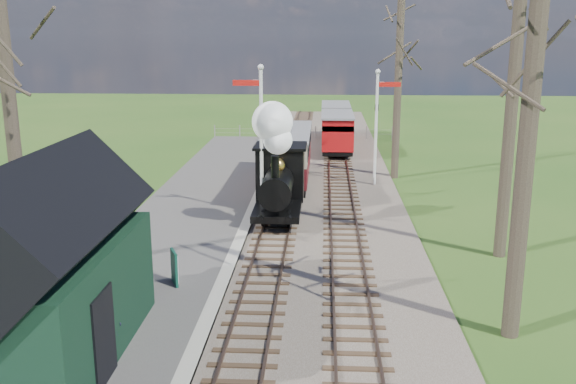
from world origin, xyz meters
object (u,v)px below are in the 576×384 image
at_px(sign_board, 175,267).
at_px(bench, 128,303).
at_px(station_shed, 49,271).
at_px(semaphore_far, 378,119).
at_px(person, 114,328).
at_px(semaphore_near, 260,131).
at_px(locomotive, 278,169).
at_px(red_carriage_b, 336,120).
at_px(coach, 287,155).
at_px(red_carriage_a, 337,132).

xyz_separation_m(sign_board, bench, (-0.71, -2.26, -0.13)).
distance_m(station_shed, semaphore_far, 20.01).
distance_m(bench, person, 2.19).
distance_m(semaphore_far, sign_board, 15.48).
xyz_separation_m(semaphore_near, person, (-2.16, -11.98, -2.72)).
bearing_deg(station_shed, semaphore_near, 73.62).
distance_m(locomotive, red_carriage_b, 20.33).
xyz_separation_m(coach, person, (-2.93, -17.59, -0.71)).
height_order(station_shed, red_carriage_a, station_shed).
xyz_separation_m(semaphore_far, red_carriage_b, (-1.77, 13.69, -1.92)).
height_order(coach, red_carriage_a, coach).
bearing_deg(person, locomotive, -31.87).
xyz_separation_m(red_carriage_b, bench, (-5.87, -29.53, -0.86)).
relative_size(semaphore_near, coach, 0.81).
relative_size(semaphore_near, person, 4.44).
bearing_deg(red_carriage_a, semaphore_near, -103.36).
distance_m(locomotive, coach, 6.10).
bearing_deg(person, coach, -27.12).
bearing_deg(bench, person, -80.93).
height_order(red_carriage_b, bench, red_carriage_b).
bearing_deg(locomotive, person, -104.19).
height_order(semaphore_far, person, semaphore_far).
height_order(locomotive, red_carriage_a, locomotive).
relative_size(semaphore_near, bench, 4.24).
relative_size(red_carriage_a, person, 3.47).
xyz_separation_m(station_shed, bench, (1.03, 2.16, -1.69)).
bearing_deg(coach, sign_board, -100.96).
height_order(station_shed, red_carriage_b, station_shed).
height_order(station_shed, coach, station_shed).
bearing_deg(semaphore_near, red_carriage_b, 80.29).
bearing_deg(coach, red_carriage_a, 73.13).
relative_size(semaphore_near, sign_board, 6.09).
bearing_deg(sign_board, station_shed, -111.52).
height_order(semaphore_near, locomotive, semaphore_near).
relative_size(station_shed, locomotive, 1.31).
xyz_separation_m(semaphore_near, bench, (-2.50, -9.84, -3.04)).
bearing_deg(station_shed, person, 0.87).
relative_size(semaphore_far, bench, 3.90).
xyz_separation_m(semaphore_far, sign_board, (-6.93, -13.58, -2.64)).
xyz_separation_m(station_shed, person, (1.37, 0.02, -1.37)).
distance_m(sign_board, bench, 2.37).
bearing_deg(sign_board, locomotive, 70.36).
height_order(coach, bench, coach).
bearing_deg(coach, station_shed, -103.71).
bearing_deg(bench, station_shed, -115.45).
bearing_deg(red_carriage_b, semaphore_far, -82.62).
distance_m(locomotive, person, 11.96).
relative_size(semaphore_near, semaphore_far, 1.09).
xyz_separation_m(semaphore_far, locomotive, (-4.39, -6.46, -1.15)).
relative_size(red_carriage_a, red_carriage_b, 1.00).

